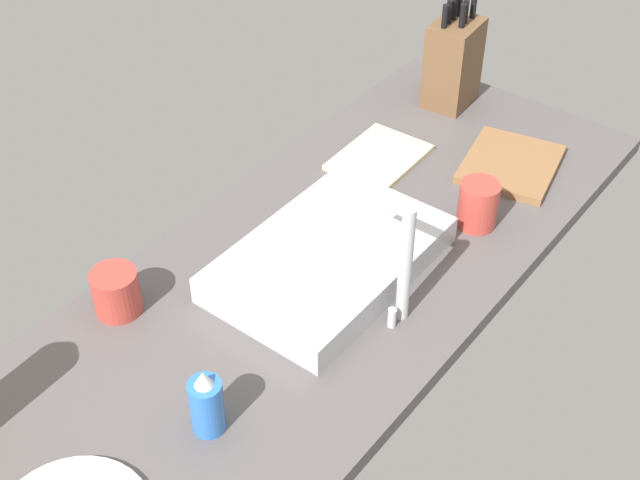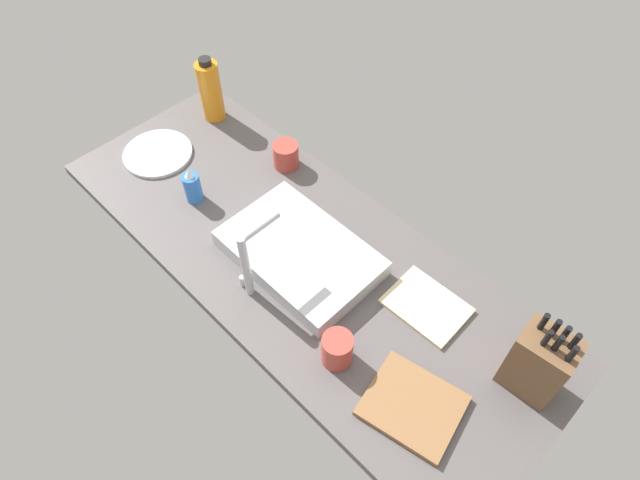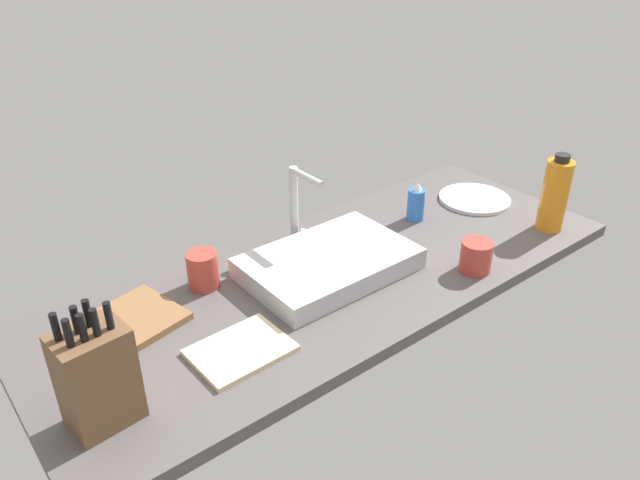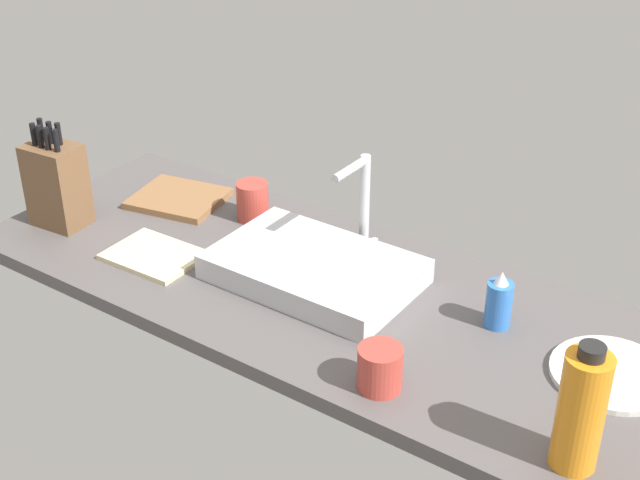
# 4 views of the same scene
# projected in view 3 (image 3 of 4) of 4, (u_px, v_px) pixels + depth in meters

# --- Properties ---
(countertop_slab) EXTENTS (1.66, 0.63, 0.04)m
(countertop_slab) POSITION_uv_depth(u_px,v_px,m) (337.00, 278.00, 1.68)
(countertop_slab) COLOR #514C4C
(countertop_slab) RESTS_ON ground
(sink_basin) EXTENTS (0.45, 0.30, 0.06)m
(sink_basin) POSITION_uv_depth(u_px,v_px,m) (329.00, 263.00, 1.65)
(sink_basin) COLOR #B7BABF
(sink_basin) RESTS_ON countertop_slab
(faucet) EXTENTS (0.06, 0.14, 0.25)m
(faucet) POSITION_uv_depth(u_px,v_px,m) (297.00, 202.00, 1.71)
(faucet) COLOR #B7BABF
(faucet) RESTS_ON countertop_slab
(knife_block) EXTENTS (0.14, 0.11, 0.27)m
(knife_block) POSITION_uv_depth(u_px,v_px,m) (97.00, 377.00, 1.15)
(knife_block) COLOR brown
(knife_block) RESTS_ON countertop_slab
(cutting_board) EXTENTS (0.26, 0.24, 0.02)m
(cutting_board) POSITION_uv_depth(u_px,v_px,m) (130.00, 322.00, 1.46)
(cutting_board) COLOR brown
(cutting_board) RESTS_ON countertop_slab
(soap_bottle) EXTENTS (0.06, 0.06, 0.13)m
(soap_bottle) POSITION_uv_depth(u_px,v_px,m) (416.00, 203.00, 1.91)
(soap_bottle) COLOR blue
(soap_bottle) RESTS_ON countertop_slab
(water_bottle) EXTENTS (0.08, 0.08, 0.24)m
(water_bottle) POSITION_uv_depth(u_px,v_px,m) (555.00, 195.00, 1.83)
(water_bottle) COLOR orange
(water_bottle) RESTS_ON countertop_slab
(dinner_plate) EXTENTS (0.24, 0.24, 0.01)m
(dinner_plate) POSITION_uv_depth(u_px,v_px,m) (475.00, 199.00, 2.06)
(dinner_plate) COLOR silver
(dinner_plate) RESTS_ON countertop_slab
(dish_towel) EXTENTS (0.22, 0.17, 0.01)m
(dish_towel) POSITION_uv_depth(u_px,v_px,m) (241.00, 350.00, 1.37)
(dish_towel) COLOR beige
(dish_towel) RESTS_ON countertop_slab
(coffee_mug) EXTENTS (0.08, 0.08, 0.10)m
(coffee_mug) POSITION_uv_depth(u_px,v_px,m) (203.00, 270.00, 1.58)
(coffee_mug) COLOR #B23D33
(coffee_mug) RESTS_ON countertop_slab
(ceramic_cup) EXTENTS (0.09, 0.09, 0.09)m
(ceramic_cup) POSITION_uv_depth(u_px,v_px,m) (476.00, 256.00, 1.66)
(ceramic_cup) COLOR #B23D33
(ceramic_cup) RESTS_ON countertop_slab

